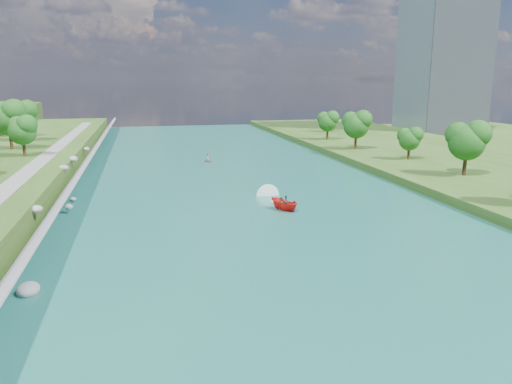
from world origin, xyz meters
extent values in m
plane|color=#2D5119|center=(0.00, 0.00, 0.00)|extent=(260.00, 260.00, 0.00)
cube|color=#1A6354|center=(0.00, 20.00, 0.05)|extent=(55.00, 240.00, 0.10)
cube|color=#2D5119|center=(49.50, 20.00, 0.75)|extent=(44.00, 240.00, 1.50)
cube|color=slate|center=(-25.85, 20.00, 1.80)|extent=(3.54, 236.00, 4.05)
ellipsoid|color=gray|center=(-24.69, -13.83, 0.37)|extent=(1.88, 2.39, 1.26)
ellipsoid|color=gray|center=(-25.78, -7.89, 1.69)|extent=(0.94, 1.02, 0.54)
ellipsoid|color=gray|center=(-27.19, 4.21, 2.92)|extent=(1.49, 1.66, 0.90)
ellipsoid|color=gray|center=(-24.83, 12.46, 0.99)|extent=(1.12, 1.17, 0.83)
ellipsoid|color=gray|center=(-25.16, 19.32, 0.42)|extent=(0.94, 0.84, 0.67)
ellipsoid|color=gray|center=(-27.58, 29.55, 3.46)|extent=(1.60, 1.34, 0.98)
ellipsoid|color=gray|center=(-27.09, 37.99, 3.61)|extent=(1.49, 1.68, 1.13)
ellipsoid|color=gray|center=(-25.99, 47.67, 1.42)|extent=(1.17, 1.14, 0.86)
ellipsoid|color=gray|center=(-26.82, 57.68, 2.75)|extent=(1.30, 1.30, 0.94)
cube|color=gray|center=(-32.50, 20.00, 3.55)|extent=(3.00, 200.00, 0.10)
cube|color=gray|center=(82.50, 95.00, 30.00)|extent=(22.00, 22.00, 60.00)
ellipsoid|color=#174512|center=(-36.48, 44.14, 8.04)|extent=(5.45, 5.45, 9.09)
ellipsoid|color=#174512|center=(-41.26, 55.32, 9.45)|extent=(7.14, 7.14, 11.90)
ellipsoid|color=#174512|center=(-41.60, 70.13, 9.04)|extent=(6.65, 6.65, 11.08)
ellipsoid|color=#174512|center=(-45.05, 80.87, 8.21)|extent=(5.65, 5.65, 9.41)
ellipsoid|color=#174512|center=(39.02, 18.21, 7.01)|extent=(6.61, 6.61, 11.01)
ellipsoid|color=#174512|center=(38.65, 36.29, 5.42)|extent=(4.71, 4.71, 7.84)
ellipsoid|color=#174512|center=(34.34, 53.13, 6.84)|extent=(6.40, 6.40, 10.67)
ellipsoid|color=#174512|center=(34.76, 72.89, 6.07)|extent=(5.49, 5.49, 9.15)
ellipsoid|color=#174512|center=(42.22, 92.83, 4.95)|extent=(4.13, 4.13, 6.89)
imported|color=red|center=(3.74, 7.65, 0.97)|extent=(3.82, 4.69, 1.73)
imported|color=#66605B|center=(3.34, 7.25, 1.23)|extent=(0.68, 0.58, 1.56)
imported|color=#66605B|center=(4.24, 8.15, 1.22)|extent=(0.78, 0.63, 1.54)
cube|color=white|center=(3.74, 10.65, 0.13)|extent=(0.90, 5.00, 0.06)
imported|color=gray|center=(-1.04, 51.27, 0.39)|extent=(2.48, 3.12, 0.58)
imported|color=#66605B|center=(-1.04, 51.27, 1.09)|extent=(0.84, 0.69, 1.47)
camera|label=1|loc=(-14.65, -56.16, 17.64)|focal=35.00mm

